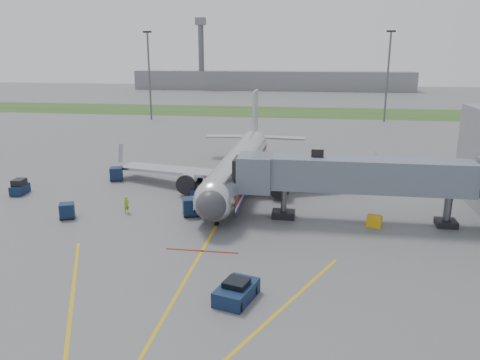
# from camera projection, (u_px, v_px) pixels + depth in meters

# --- Properties ---
(ground) EXTENTS (400.00, 400.00, 0.00)m
(ground) POSITION_uv_depth(u_px,v_px,m) (212.00, 233.00, 41.58)
(ground) COLOR #565659
(ground) RESTS_ON ground
(grass_strip) EXTENTS (300.00, 25.00, 0.01)m
(grass_strip) POSITION_uv_depth(u_px,v_px,m) (282.00, 112.00, 127.40)
(grass_strip) COLOR #2D4C1E
(grass_strip) RESTS_ON ground
(apron_markings) EXTENTS (21.52, 50.00, 0.01)m
(apron_markings) POSITION_uv_depth(u_px,v_px,m) (191.00, 270.00, 34.52)
(apron_markings) COLOR gold
(apron_markings) RESTS_ON ground
(airliner) EXTENTS (32.10, 35.67, 10.25)m
(airliner) POSITION_uv_depth(u_px,v_px,m) (239.00, 165.00, 55.43)
(airliner) COLOR silver
(airliner) RESTS_ON ground
(jet_bridge) EXTENTS (25.30, 4.00, 6.90)m
(jet_bridge) POSITION_uv_depth(u_px,v_px,m) (359.00, 176.00, 43.27)
(jet_bridge) COLOR slate
(jet_bridge) RESTS_ON ground
(light_mast_left) EXTENTS (2.00, 0.44, 20.40)m
(light_mast_left) POSITION_uv_depth(u_px,v_px,m) (149.00, 74.00, 109.95)
(light_mast_left) COLOR #595B60
(light_mast_left) RESTS_ON ground
(light_mast_right) EXTENTS (2.00, 0.44, 20.40)m
(light_mast_right) POSITION_uv_depth(u_px,v_px,m) (388.00, 74.00, 106.58)
(light_mast_right) COLOR #595B60
(light_mast_right) RESTS_ON ground
(distant_terminal) EXTENTS (120.00, 14.00, 8.00)m
(distant_terminal) POSITION_uv_depth(u_px,v_px,m) (271.00, 80.00, 204.13)
(distant_terminal) COLOR slate
(distant_terminal) RESTS_ON ground
(control_tower) EXTENTS (4.00, 4.00, 30.00)m
(control_tower) POSITION_uv_depth(u_px,v_px,m) (201.00, 49.00, 200.31)
(control_tower) COLOR #595B60
(control_tower) RESTS_ON ground
(pushback_tug) EXTENTS (2.83, 3.70, 1.36)m
(pushback_tug) POSITION_uv_depth(u_px,v_px,m) (236.00, 291.00, 30.20)
(pushback_tug) COLOR #0D1B39
(pushback_tug) RESTS_ON ground
(baggage_tug) EXTENTS (1.53, 2.59, 1.73)m
(baggage_tug) POSITION_uv_depth(u_px,v_px,m) (20.00, 187.00, 52.91)
(baggage_tug) COLOR #0D1B39
(baggage_tug) RESTS_ON ground
(baggage_cart_a) EXTENTS (1.94, 1.94, 1.66)m
(baggage_cart_a) POSITION_uv_depth(u_px,v_px,m) (116.00, 174.00, 58.57)
(baggage_cart_a) COLOR #0D1B39
(baggage_cart_a) RESTS_ON ground
(baggage_cart_b) EXTENTS (1.82, 1.82, 1.49)m
(baggage_cart_b) POSITION_uv_depth(u_px,v_px,m) (67.00, 211.00, 45.11)
(baggage_cart_b) COLOR #0D1B39
(baggage_cart_b) RESTS_ON ground
(baggage_cart_c) EXTENTS (2.12, 2.12, 1.77)m
(baggage_cart_c) POSITION_uv_depth(u_px,v_px,m) (191.00, 207.00, 45.85)
(baggage_cart_c) COLOR #0D1B39
(baggage_cart_c) RESTS_ON ground
(belt_loader) EXTENTS (1.70, 4.27, 2.04)m
(belt_loader) POSITION_uv_depth(u_px,v_px,m) (198.00, 190.00, 53.02)
(belt_loader) COLOR #0D1B39
(belt_loader) RESTS_ON ground
(ground_power_cart) EXTENTS (1.51, 1.23, 1.04)m
(ground_power_cart) POSITION_uv_depth(u_px,v_px,m) (374.00, 221.00, 43.03)
(ground_power_cart) COLOR gold
(ground_power_cart) RESTS_ON ground
(ramp_worker) EXTENTS (0.67, 0.76, 1.73)m
(ramp_worker) POSITION_uv_depth(u_px,v_px,m) (127.00, 205.00, 46.56)
(ramp_worker) COLOR #89C417
(ramp_worker) RESTS_ON ground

